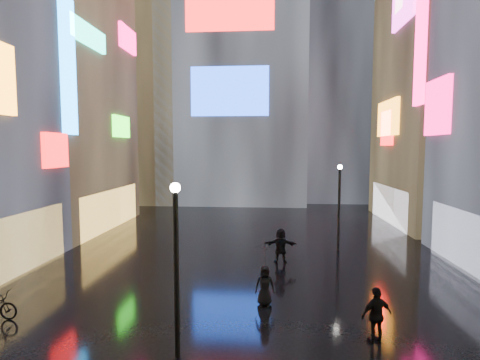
# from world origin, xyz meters

# --- Properties ---
(ground) EXTENTS (140.00, 140.00, 0.00)m
(ground) POSITION_xyz_m (0.00, 20.00, 0.00)
(ground) COLOR black
(ground) RESTS_ON ground
(building_left_far) EXTENTS (10.28, 12.00, 22.00)m
(building_left_far) POSITION_xyz_m (-15.98, 26.00, 10.98)
(building_left_far) COLOR black
(building_left_far) RESTS_ON ground
(building_right_far) EXTENTS (10.28, 12.00, 28.00)m
(building_right_far) POSITION_xyz_m (15.98, 30.00, 13.98)
(building_right_far) COLOR black
(building_right_far) RESTS_ON ground
(tower_main) EXTENTS (16.00, 14.20, 42.00)m
(tower_main) POSITION_xyz_m (-3.00, 43.97, 21.01)
(tower_main) COLOR black
(tower_main) RESTS_ON ground
(tower_flank_right) EXTENTS (12.00, 12.00, 34.00)m
(tower_flank_right) POSITION_xyz_m (9.00, 46.00, 17.00)
(tower_flank_right) COLOR black
(tower_flank_right) RESTS_ON ground
(tower_flank_left) EXTENTS (10.00, 10.00, 26.00)m
(tower_flank_left) POSITION_xyz_m (-14.00, 42.00, 13.00)
(tower_flank_left) COLOR black
(tower_flank_left) RESTS_ON ground
(lamp_near) EXTENTS (0.30, 0.30, 5.20)m
(lamp_near) POSITION_xyz_m (-1.59, 8.66, 2.94)
(lamp_near) COLOR black
(lamp_near) RESTS_ON ground
(lamp_far) EXTENTS (0.30, 0.30, 5.20)m
(lamp_far) POSITION_xyz_m (5.31, 21.00, 2.94)
(lamp_far) COLOR black
(lamp_far) RESTS_ON ground
(pedestrian_3) EXTENTS (1.14, 0.76, 1.80)m
(pedestrian_3) POSITION_xyz_m (4.50, 9.97, 0.90)
(pedestrian_3) COLOR black
(pedestrian_3) RESTS_ON ground
(pedestrian_4) EXTENTS (0.79, 0.54, 1.56)m
(pedestrian_4) POSITION_xyz_m (0.93, 12.56, 0.78)
(pedestrian_4) COLOR black
(pedestrian_4) RESTS_ON ground
(pedestrian_5) EXTENTS (1.74, 0.56, 1.88)m
(pedestrian_5) POSITION_xyz_m (1.72, 18.10, 0.94)
(pedestrian_5) COLOR black
(pedestrian_5) RESTS_ON ground
(umbrella_2) EXTENTS (0.96, 0.98, 0.87)m
(umbrella_2) POSITION_xyz_m (0.93, 12.56, 2.00)
(umbrella_2) COLOR black
(umbrella_2) RESTS_ON pedestrian_4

